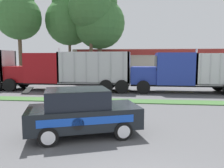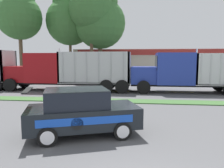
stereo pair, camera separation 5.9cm
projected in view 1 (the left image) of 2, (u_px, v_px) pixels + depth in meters
grass_verge at (137, 101)px, 14.33m from camera, size 120.00×1.35×0.06m
centre_line_2 at (1, 89)px, 20.38m from camera, size 2.40×0.14×0.01m
centre_line_3 at (57, 90)px, 19.77m from camera, size 2.40×0.14×0.01m
centre_line_4 at (116, 91)px, 19.16m from camera, size 2.40×0.14×0.01m
centre_line_5 at (179, 92)px, 18.54m from camera, size 2.40×0.14×0.01m
dump_truck_lead at (184, 73)px, 18.14m from camera, size 10.80×2.79×3.60m
dump_truck_mid at (54, 71)px, 19.42m from camera, size 11.63×2.68×3.71m
rally_car at (82, 111)px, 8.04m from camera, size 4.41×3.15×1.75m
store_building_backdrop at (168, 63)px, 36.97m from camera, size 29.53×12.10×4.21m
tree_behind_left at (19, 13)px, 28.28m from camera, size 5.79×5.79×12.52m
tree_behind_centre at (99, 18)px, 29.69m from camera, size 6.93×6.93×12.81m
tree_behind_right at (91, 5)px, 28.10m from camera, size 5.74×5.74×13.50m
tree_behind_far_right at (69, 17)px, 31.09m from camera, size 6.70×6.70×13.10m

